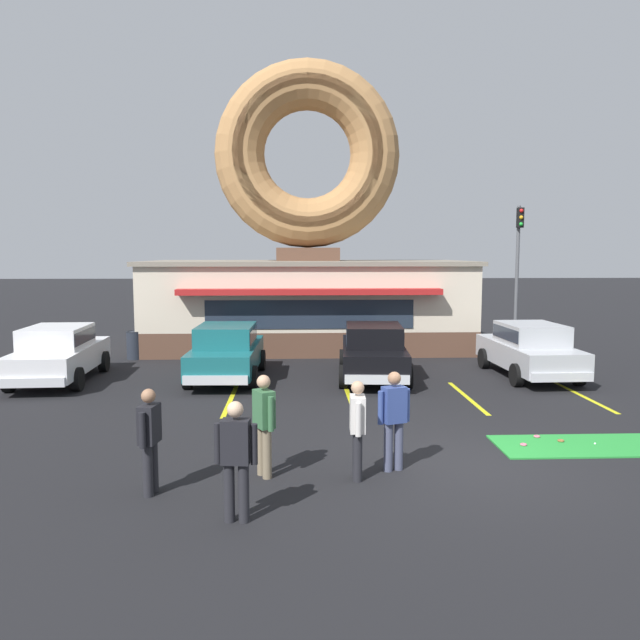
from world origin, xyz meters
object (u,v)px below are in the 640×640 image
at_px(pedestrian_blue_sweater_man, 357,425).
at_px(trash_bin, 135,345).
at_px(car_silver, 529,348).
at_px(car_black, 373,349).
at_px(pedestrian_clipboard_woman, 236,455).
at_px(car_white, 59,351).
at_px(golf_ball, 595,444).
at_px(pedestrian_hooded_kid, 150,436).
at_px(pedestrian_leather_jacket_man, 264,420).
at_px(traffic_light_pole, 518,252).
at_px(pedestrian_beanie_man, 394,416).
at_px(car_teal, 227,350).

height_order(pedestrian_blue_sweater_man, trash_bin, pedestrian_blue_sweater_man).
xyz_separation_m(car_silver, car_black, (-4.66, -0.11, 0.00)).
relative_size(car_black, pedestrian_clipboard_woman, 2.78).
height_order(car_black, trash_bin, car_black).
bearing_deg(trash_bin, pedestrian_blue_sweater_man, -61.08).
bearing_deg(car_white, car_black, 0.21).
height_order(golf_ball, car_white, car_white).
bearing_deg(pedestrian_clipboard_woman, trash_bin, 109.48).
bearing_deg(pedestrian_clipboard_woman, golf_ball, 25.34).
distance_m(pedestrian_hooded_kid, pedestrian_leather_jacket_man, 1.83).
xyz_separation_m(car_black, trash_bin, (-7.82, 3.75, -0.37)).
xyz_separation_m(golf_ball, traffic_light_pole, (4.52, 16.91, 3.66)).
bearing_deg(pedestrian_blue_sweater_man, car_black, 81.00).
height_order(pedestrian_beanie_man, traffic_light_pole, traffic_light_pole).
distance_m(golf_ball, pedestrian_leather_jacket_man, 6.42).
xyz_separation_m(car_black, pedestrian_hooded_kid, (-4.49, -8.59, 0.03)).
xyz_separation_m(golf_ball, trash_bin, (-11.24, 10.31, 0.45)).
distance_m(car_black, pedestrian_leather_jacket_man, 8.38).
relative_size(trash_bin, traffic_light_pole, 0.17).
height_order(pedestrian_blue_sweater_man, pedestrian_hooded_kid, pedestrian_hooded_kid).
distance_m(car_silver, pedestrian_leather_jacket_man, 10.94).
distance_m(car_teal, pedestrian_beanie_man, 8.60).
xyz_separation_m(car_teal, pedestrian_beanie_man, (3.63, -7.80, 0.07)).
height_order(pedestrian_hooded_kid, pedestrian_beanie_man, pedestrian_beanie_man).
bearing_deg(pedestrian_hooded_kid, golf_ball, 14.45).
xyz_separation_m(golf_ball, pedestrian_clipboard_woman, (-6.51, -3.08, 0.88)).
bearing_deg(pedestrian_blue_sweater_man, traffic_light_pole, 63.44).
distance_m(pedestrian_leather_jacket_man, traffic_light_pole, 21.36).
height_order(car_teal, car_black, same).
bearing_deg(car_silver, car_black, -178.68).
xyz_separation_m(pedestrian_leather_jacket_man, trash_bin, (-5.03, 11.66, -0.44)).
bearing_deg(car_silver, pedestrian_clipboard_woman, -128.49).
bearing_deg(trash_bin, car_teal, -45.74).
height_order(pedestrian_hooded_kid, pedestrian_clipboard_woman, pedestrian_clipboard_woman).
distance_m(golf_ball, pedestrian_hooded_kid, 8.21).
bearing_deg(traffic_light_pole, pedestrian_clipboard_woman, -118.88).
xyz_separation_m(pedestrian_hooded_kid, pedestrian_clipboard_woman, (1.40, -1.05, 0.03)).
distance_m(car_silver, traffic_light_pole, 11.13).
bearing_deg(car_silver, traffic_light_pole, 72.24).
bearing_deg(golf_ball, pedestrian_clipboard_woman, -154.66).
height_order(car_white, trash_bin, car_white).
distance_m(car_silver, car_teal, 8.91).
bearing_deg(traffic_light_pole, pedestrian_leather_jacket_man, -120.44).
distance_m(car_black, pedestrian_hooded_kid, 9.69).
bearing_deg(pedestrian_leather_jacket_man, car_white, 128.28).
bearing_deg(pedestrian_hooded_kid, car_white, 117.85).
xyz_separation_m(car_black, pedestrian_leather_jacket_man, (-2.79, -7.91, 0.07)).
relative_size(pedestrian_blue_sweater_man, traffic_light_pole, 0.28).
bearing_deg(pedestrian_clipboard_woman, car_teal, 96.84).
distance_m(car_white, trash_bin, 3.98).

